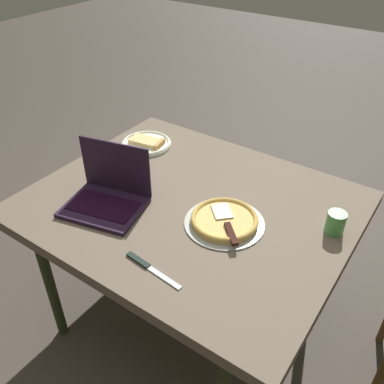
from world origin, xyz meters
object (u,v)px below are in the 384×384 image
dining_table (190,212)px  table_knife (148,267)px  drink_cup (336,222)px  laptop (108,194)px  pizza_tray (225,220)px  pizza_plate (147,143)px

dining_table → table_knife: (0.09, -0.38, 0.06)m
dining_table → drink_cup: (0.55, 0.16, 0.10)m
dining_table → laptop: 0.35m
table_knife → laptop: bearing=152.7°
dining_table → drink_cup: size_ratio=14.56×
pizza_tray → table_knife: (-0.09, -0.35, -0.01)m
laptop → table_knife: laptop is taller
laptop → drink_cup: size_ratio=4.05×
laptop → table_knife: size_ratio=1.45×
table_knife → pizza_tray: bearing=74.7°
table_knife → drink_cup: size_ratio=2.80×
dining_table → table_knife: 0.40m
dining_table → pizza_plate: pizza_plate is taller
laptop → pizza_plate: bearing=111.9°
dining_table → pizza_tray: pizza_tray is taller
dining_table → pizza_tray: 0.20m
pizza_tray → drink_cup: 0.41m
dining_table → laptop: laptop is taller
pizza_tray → drink_cup: (0.36, 0.19, 0.03)m
table_knife → dining_table: bearing=103.7°
pizza_plate → drink_cup: drink_cup is taller
pizza_tray → table_knife: 0.36m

